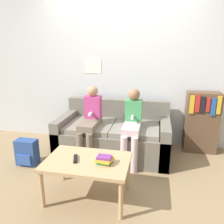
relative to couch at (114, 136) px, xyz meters
The scene contains 10 objects.
ground_plane 0.63m from the couch, 90.00° to the right, with size 10.00×10.00×0.00m, color #937A56.
wall_back 1.15m from the couch, 90.01° to the left, with size 8.00×0.06×2.60m.
couch is the anchor object (origin of this frame).
coffee_table 1.13m from the couch, 93.23° to the right, with size 0.90×0.59×0.46m.
person_left 0.49m from the couch, 145.31° to the right, with size 0.24×0.60×1.08m.
person_right 0.49m from the couch, 34.73° to the right, with size 0.24×0.60×1.06m.
tv_remote 1.17m from the couch, 99.45° to the right, with size 0.10×0.17×0.02m.
book_stack 1.17m from the couch, 83.46° to the right, with size 0.19×0.17×0.08m.
bookshelf 1.40m from the couch, 15.19° to the left, with size 0.49×0.28×0.97m.
backpack 1.29m from the couch, 151.72° to the right, with size 0.30×0.19×0.37m.
Camera 1 is at (0.62, -2.56, 1.60)m, focal length 35.00 mm.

